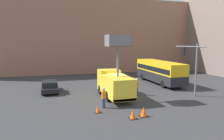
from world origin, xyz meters
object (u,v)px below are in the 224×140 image
Objects in this scene: utility_truck at (115,83)px; road_worker_directing at (137,87)px; traffic_cone_far_side at (144,112)px; parked_car_curbside at (50,86)px; traffic_light_pole at (192,61)px; traffic_cone_near_truck at (98,109)px; traffic_cone_mid_road at (133,115)px; road_worker_near_truck at (104,97)px; city_bus at (159,71)px.

utility_truck is 2.91m from road_worker_directing.
utility_truck is 6.30m from traffic_cone_far_side.
traffic_cone_far_side is at bearing -57.29° from parked_car_curbside.
traffic_light_pole reaches higher than parked_car_curbside.
traffic_cone_mid_road is (2.27, -2.23, 0.05)m from traffic_cone_near_truck.
road_worker_near_truck is at bearing 55.55° from traffic_cone_near_truck.
traffic_light_pole is 11.24m from traffic_cone_near_truck.
road_worker_directing is at bearing -24.54° from parked_car_curbside.
traffic_light_pole reaches higher than traffic_cone_far_side.
road_worker_near_truck is 2.44× the size of traffic_cone_far_side.
traffic_cone_near_truck is (-11.55, -10.45, -1.55)m from city_bus.
parked_car_curbside is (-7.04, 10.96, 0.33)m from traffic_cone_far_side.
road_worker_near_truck is (-10.74, -9.27, -0.88)m from city_bus.
utility_truck reaches higher than road_worker_directing.
utility_truck is 3.51× the size of road_worker_directing.
traffic_light_pole is 7.40× the size of traffic_cone_far_side.
city_bus reaches higher than parked_car_curbside.
road_worker_near_truck is at bearing -123.47° from utility_truck.
traffic_cone_near_truck is at bearing 144.40° from road_worker_near_truck.
traffic_cone_far_side is at bearing -85.18° from utility_truck.
road_worker_directing is 7.33m from traffic_cone_near_truck.
traffic_light_pole is 1.30× the size of parked_car_curbside.
parked_car_curbside is (-6.01, 11.21, 0.37)m from traffic_cone_mid_road.
city_bus is at bearing 5.51° from parked_car_curbside.
traffic_cone_near_truck is 3.85m from traffic_cone_far_side.
road_worker_near_truck is at bearing -28.13° from road_worker_directing.
city_bus is 15.40m from parked_car_curbside.
traffic_cone_far_side reaches higher than traffic_cone_near_truck.
road_worker_near_truck is 4.07m from traffic_cone_far_side.
traffic_light_pole is (7.70, -2.30, 2.27)m from utility_truck.
road_worker_directing is at bearing -54.31° from road_worker_near_truck.
traffic_light_pole reaches higher than city_bus.
city_bus is 2.29× the size of parked_car_curbside.
road_worker_near_truck is at bearing -59.73° from parked_car_curbside.
road_worker_directing is 7.73m from traffic_cone_mid_road.
traffic_cone_far_side is at bearing 13.77° from traffic_cone_mid_road.
city_bus is 5.39× the size of road_worker_directing.
city_bus is 5.36× the size of road_worker_near_truck.
road_worker_near_truck is 2.68× the size of traffic_cone_mid_road.
utility_truck is 1.15× the size of traffic_light_pole.
traffic_light_pole is at bearing -167.76° from city_bus.
traffic_light_pole is at bearing 84.78° from road_worker_directing.
city_bus reaches higher than traffic_cone_near_truck.
traffic_cone_mid_road is at bearing -44.51° from traffic_cone_near_truck.
road_worker_directing is at bearing 153.01° from city_bus.
utility_truck reaches higher than road_worker_near_truck.
traffic_cone_mid_road is (-9.28, -12.69, -1.50)m from city_bus.
city_bus is 8.33m from road_worker_directing.
traffic_light_pole reaches higher than road_worker_directing.
traffic_cone_mid_road is 1.06m from traffic_cone_far_side.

